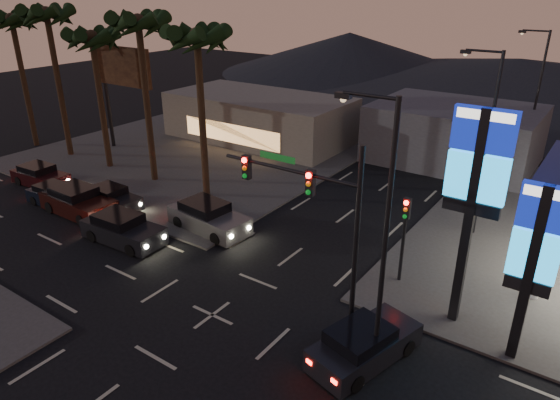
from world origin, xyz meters
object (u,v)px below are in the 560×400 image
Objects in this scene: pylon_sign_tall at (476,178)px; car_lane_a_rear at (56,196)px; car_lane_a_mid at (78,202)px; car_lane_b_rear at (40,176)px; car_lane_a_front at (123,229)px; pylon_sign_short at (535,249)px; car_lane_b_mid at (111,198)px; traffic_signal_mast at (316,208)px; suv_station at (364,345)px; car_lane_b_front at (208,217)px.

pylon_sign_tall is 25.18m from car_lane_a_rear.
car_lane_b_rear is at bearing 167.81° from car_lane_a_mid.
car_lane_a_front is 5.19m from car_lane_a_mid.
car_lane_a_mid is 1.16× the size of car_lane_b_rear.
pylon_sign_short is 1.66× the size of car_lane_b_mid.
car_lane_a_rear is at bearing -19.08° from car_lane_b_rear.
traffic_signal_mast reaches higher than car_lane_a_front.
pylon_sign_short is 7.69m from traffic_signal_mast.
suv_station is (26.38, -3.23, 0.04)m from car_lane_b_rear.
pylon_sign_short reaches higher than car_lane_b_rear.
suv_station is at bearing -16.84° from traffic_signal_mast.
car_lane_a_mid is at bearing -12.19° from car_lane_b_rear.
car_lane_a_front is at bearing 175.93° from suv_station.
pylon_sign_short is 27.23m from car_lane_a_rear.
suv_station reaches higher than car_lane_a_rear.
pylon_sign_tall is at bearing 2.23° from car_lane_b_rear.
traffic_signal_mast is 1.89× the size of car_lane_b_mid.
car_lane_a_rear is (-19.64, 1.02, -4.61)m from traffic_signal_mast.
car_lane_b_front is at bearing 15.82° from car_lane_a_rear.
pylon_sign_tall is 21.95m from car_lane_b_mid.
car_lane_a_front is (-16.94, -3.27, -5.66)m from pylon_sign_tall.
car_lane_b_rear is (-4.01, 1.39, 0.05)m from car_lane_a_rear.
car_lane_b_rear is at bearing 174.19° from traffic_signal_mast.
car_lane_a_mid is 20.13m from suv_station.
car_lane_a_rear is 22.44m from suv_station.
pylon_sign_tall is at bearing 2.02° from car_lane_b_mid.
pylon_sign_short is 24.91m from car_lane_a_mid.
traffic_signal_mast is at bearing -2.97° from car_lane_a_rear.
traffic_signal_mast is at bearing -5.81° from car_lane_b_rear.
car_lane_b_rear is (-28.40, -1.10, -5.73)m from pylon_sign_tall.
car_lane_a_mid is 6.48m from car_lane_b_rear.
pylon_sign_tall is 1.72× the size of car_lane_b_front.
traffic_signal_mast is 17.91m from car_lane_a_mid.
car_lane_b_front is at bearing 6.11° from car_lane_b_rear.
car_lane_b_mid is (3.22, 1.74, 0.01)m from car_lane_a_rear.
pylon_sign_tall reaches higher than car_lane_a_rear.
car_lane_b_mid is 0.87× the size of suv_station.
pylon_sign_short is at bearing -21.80° from pylon_sign_tall.
car_lane_b_rear is (-11.46, 2.17, -0.07)m from car_lane_a_front.
pylon_sign_short reaches higher than car_lane_a_mid.
suv_station reaches higher than car_lane_b_rear.
pylon_sign_tall reaches higher than traffic_signal_mast.
car_lane_a_rear is 4.25m from car_lane_b_rear.
car_lane_a_mid is at bearing 0.48° from car_lane_a_rear.
car_lane_b_mid is (-23.66, 0.25, -4.02)m from pylon_sign_short.
car_lane_b_front reaches higher than car_lane_a_rear.
pylon_sign_short is at bearing 19.13° from traffic_signal_mast.
car_lane_a_mid is (-24.57, -1.47, -3.87)m from pylon_sign_short.
pylon_sign_short is at bearing 0.19° from car_lane_b_rear.
pylon_sign_tall reaches higher than pylon_sign_short.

